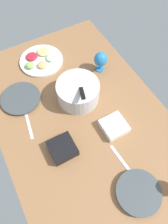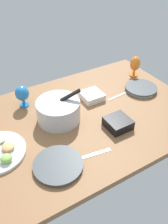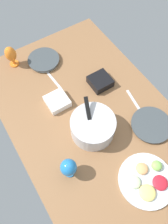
{
  "view_description": "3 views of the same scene",
  "coord_description": "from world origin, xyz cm",
  "px_view_note": "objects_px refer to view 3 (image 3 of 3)",
  "views": [
    {
      "loc": [
        58.18,
        -28.81,
        116.76
      ],
      "look_at": [
        2.46,
        1.67,
        5.62
      ],
      "focal_mm": 33.18,
      "sensor_mm": 36.0,
      "label": 1
    },
    {
      "loc": [
        -57.09,
        -103.17,
        98.72
      ],
      "look_at": [
        2.1,
        -2.71,
        5.62
      ],
      "focal_mm": 37.49,
      "sensor_mm": 36.0,
      "label": 2
    },
    {
      "loc": [
        -57.73,
        40.44,
        130.78
      ],
      "look_at": [
        0.2,
        3.83,
        5.62
      ],
      "focal_mm": 35.42,
      "sensor_mm": 36.0,
      "label": 3
    }
  ],
  "objects_px": {
    "hurricane_glass_blue": "(69,168)",
    "hurricane_glass_orange": "(11,55)",
    "square_bowl_white": "(57,101)",
    "fruit_platter": "(147,180)",
    "dinner_plate_right": "(44,60)",
    "mixing_bowl": "(93,126)",
    "square_bowl_black": "(100,81)",
    "dinner_plate_left": "(151,125)"
  },
  "relations": [
    {
      "from": "fruit_platter",
      "to": "hurricane_glass_blue",
      "type": "relative_size",
      "value": 2.05
    },
    {
      "from": "dinner_plate_right",
      "to": "mixing_bowl",
      "type": "relative_size",
      "value": 0.85
    },
    {
      "from": "fruit_platter",
      "to": "dinner_plate_right",
      "type": "bearing_deg",
      "value": 4.36
    },
    {
      "from": "hurricane_glass_blue",
      "to": "square_bowl_black",
      "type": "relative_size",
      "value": 1.08
    },
    {
      "from": "dinner_plate_right",
      "to": "hurricane_glass_blue",
      "type": "distance_m",
      "value": 0.88
    },
    {
      "from": "square_bowl_black",
      "to": "dinner_plate_left",
      "type": "bearing_deg",
      "value": -168.58
    },
    {
      "from": "dinner_plate_left",
      "to": "square_bowl_black",
      "type": "xyz_separation_m",
      "value": [
        0.46,
        0.09,
        0.02
      ]
    },
    {
      "from": "fruit_platter",
      "to": "square_bowl_white",
      "type": "distance_m",
      "value": 0.75
    },
    {
      "from": "fruit_platter",
      "to": "square_bowl_white",
      "type": "bearing_deg",
      "value": 13.69
    },
    {
      "from": "dinner_plate_right",
      "to": "hurricane_glass_blue",
      "type": "xyz_separation_m",
      "value": [
        -0.84,
        0.26,
        0.08
      ]
    },
    {
      "from": "mixing_bowl",
      "to": "square_bowl_white",
      "type": "xyz_separation_m",
      "value": [
        0.31,
        0.09,
        -0.05
      ]
    },
    {
      "from": "dinner_plate_right",
      "to": "mixing_bowl",
      "type": "distance_m",
      "value": 0.69
    },
    {
      "from": "square_bowl_black",
      "to": "hurricane_glass_orange",
      "type": "bearing_deg",
      "value": 41.71
    },
    {
      "from": "hurricane_glass_blue",
      "to": "square_bowl_white",
      "type": "relative_size",
      "value": 1.08
    },
    {
      "from": "fruit_platter",
      "to": "square_bowl_white",
      "type": "height_order",
      "value": "fruit_platter"
    },
    {
      "from": "hurricane_glass_orange",
      "to": "square_bowl_white",
      "type": "distance_m",
      "value": 0.5
    },
    {
      "from": "hurricane_glass_blue",
      "to": "square_bowl_black",
      "type": "bearing_deg",
      "value": -49.81
    },
    {
      "from": "dinner_plate_left",
      "to": "hurricane_glass_blue",
      "type": "xyz_separation_m",
      "value": [
        0.02,
        0.6,
        0.09
      ]
    },
    {
      "from": "dinner_plate_left",
      "to": "fruit_platter",
      "type": "distance_m",
      "value": 0.36
    },
    {
      "from": "hurricane_glass_orange",
      "to": "mixing_bowl",
      "type": "bearing_deg",
      "value": -165.98
    },
    {
      "from": "dinner_plate_right",
      "to": "square_bowl_white",
      "type": "bearing_deg",
      "value": 166.32
    },
    {
      "from": "hurricane_glass_orange",
      "to": "square_bowl_white",
      "type": "bearing_deg",
      "value": -167.2
    },
    {
      "from": "hurricane_glass_orange",
      "to": "dinner_plate_left",
      "type": "bearing_deg",
      "value": -150.57
    },
    {
      "from": "dinner_plate_left",
      "to": "fruit_platter",
      "type": "xyz_separation_m",
      "value": [
        -0.26,
        0.25,
        0.0
      ]
    },
    {
      "from": "dinner_plate_left",
      "to": "square_bowl_black",
      "type": "height_order",
      "value": "square_bowl_black"
    },
    {
      "from": "square_bowl_black",
      "to": "square_bowl_white",
      "type": "distance_m",
      "value": 0.34
    },
    {
      "from": "hurricane_glass_blue",
      "to": "hurricane_glass_orange",
      "type": "height_order",
      "value": "hurricane_glass_orange"
    },
    {
      "from": "dinner_plate_left",
      "to": "dinner_plate_right",
      "type": "bearing_deg",
      "value": 21.44
    },
    {
      "from": "hurricane_glass_orange",
      "to": "square_bowl_black",
      "type": "xyz_separation_m",
      "value": [
        -0.5,
        -0.45,
        -0.07
      ]
    },
    {
      "from": "dinner_plate_left",
      "to": "hurricane_glass_blue",
      "type": "relative_size",
      "value": 1.68
    },
    {
      "from": "dinner_plate_right",
      "to": "square_bowl_black",
      "type": "distance_m",
      "value": 0.47
    },
    {
      "from": "square_bowl_white",
      "to": "fruit_platter",
      "type": "bearing_deg",
      "value": -166.31
    },
    {
      "from": "square_bowl_white",
      "to": "dinner_plate_left",
      "type": "bearing_deg",
      "value": -137.88
    },
    {
      "from": "fruit_platter",
      "to": "square_bowl_black",
      "type": "distance_m",
      "value": 0.73
    },
    {
      "from": "mixing_bowl",
      "to": "square_bowl_black",
      "type": "xyz_separation_m",
      "value": [
        0.28,
        -0.25,
        -0.04
      ]
    },
    {
      "from": "dinner_plate_left",
      "to": "dinner_plate_right",
      "type": "distance_m",
      "value": 0.92
    },
    {
      "from": "dinner_plate_right",
      "to": "hurricane_glass_orange",
      "type": "relative_size",
      "value": 1.41
    },
    {
      "from": "square_bowl_black",
      "to": "dinner_plate_right",
      "type": "bearing_deg",
      "value": 31.26
    },
    {
      "from": "hurricane_glass_blue",
      "to": "hurricane_glass_orange",
      "type": "relative_size",
      "value": 0.92
    },
    {
      "from": "mixing_bowl",
      "to": "hurricane_glass_blue",
      "type": "xyz_separation_m",
      "value": [
        -0.15,
        0.26,
        0.02
      ]
    },
    {
      "from": "hurricane_glass_orange",
      "to": "square_bowl_black",
      "type": "bearing_deg",
      "value": -138.29
    },
    {
      "from": "hurricane_glass_orange",
      "to": "square_bowl_black",
      "type": "relative_size",
      "value": 1.17
    }
  ]
}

